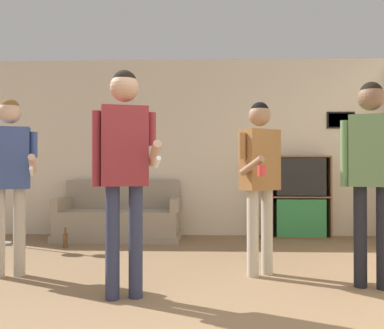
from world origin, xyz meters
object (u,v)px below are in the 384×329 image
Objects in this scene: person_watcher_holding_cup at (260,169)px; bottle_on_floor at (65,240)px; person_player_foreground_left at (9,167)px; couch at (119,219)px; floor_lamp at (1,153)px; bookshelf at (300,197)px; person_player_foreground_center at (124,156)px; person_spectator_near_bookshelf at (371,160)px.

bottle_on_floor is at bearing 149.78° from person_watcher_holding_cup.
couch is at bearing 74.47° from person_player_foreground_left.
floor_lamp is 0.95× the size of person_watcher_holding_cup.
bookshelf is 3.68m from person_player_foreground_center.
person_watcher_holding_cup reaches higher than floor_lamp.
person_player_foreground_left is at bearing -105.53° from couch.
couch is at bearing -175.66° from bookshelf.
floor_lamp is 0.94× the size of person_player_foreground_left.
floor_lamp is at bearing -170.14° from bookshelf.
person_player_foreground_left is 1.02× the size of person_watcher_holding_cup.
person_player_foreground_left is 1.74m from bottle_on_floor.
person_spectator_near_bookshelf is (0.89, -0.41, 0.08)m from person_watcher_holding_cup.
person_watcher_holding_cup is (3.27, -1.55, -0.22)m from floor_lamp.
person_watcher_holding_cup is at bearing -49.31° from couch.
person_watcher_holding_cup is (2.38, 0.11, -0.02)m from person_player_foreground_left.
bottle_on_floor is (-0.56, -0.71, -0.18)m from couch.
person_spectator_near_bookshelf is (0.03, -2.67, 0.49)m from bookshelf.
bottle_on_floor is at bearing -128.26° from couch.
person_player_foreground_left is 0.94× the size of person_player_foreground_center.
person_spectator_near_bookshelf is at bearing 10.01° from person_player_foreground_center.
person_spectator_near_bookshelf is (4.16, -1.95, -0.14)m from floor_lamp.
person_player_foreground_left is 1.39m from person_player_foreground_center.
person_player_foreground_left reaches higher than person_watcher_holding_cup.
person_watcher_holding_cup reaches higher than bottle_on_floor.
floor_lamp is (-4.13, -0.72, 0.63)m from bookshelf.
person_spectator_near_bookshelf is at bearing -5.15° from person_player_foreground_left.
person_watcher_holding_cup is at bearing -30.22° from bottle_on_floor.
person_player_foreground_center is at bearing -169.99° from person_spectator_near_bookshelf.
person_player_foreground_left is at bearing -177.30° from person_watcher_holding_cup.
person_player_foreground_center is 1.08× the size of person_watcher_holding_cup.
couch is 1.07× the size of person_watcher_holding_cup.
person_spectator_near_bookshelf is at bearing -24.47° from person_watcher_holding_cup.
bookshelf is 4.66× the size of bottle_on_floor.
person_watcher_holding_cup is at bearing 155.53° from person_spectator_near_bookshelf.
person_player_foreground_center is at bearing -28.24° from person_player_foreground_left.
person_player_foreground_center reaches higher than person_player_foreground_left.
floor_lamp is at bearing 118.19° from person_player_foreground_left.
person_player_foreground_center is (0.62, -2.83, 0.83)m from couch.
person_spectator_near_bookshelf reaches higher than bottle_on_floor.
floor_lamp reaches higher than bookshelf.
bottle_on_floor is (-1.18, 2.13, -1.02)m from person_player_foreground_center.
floor_lamp is at bearing -160.88° from couch.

